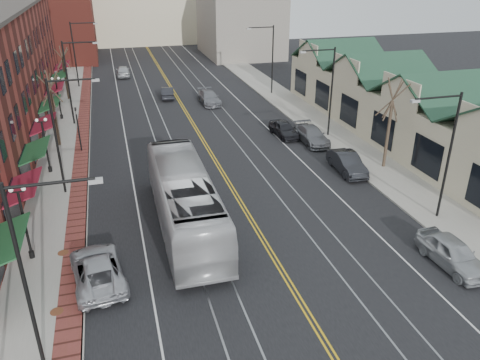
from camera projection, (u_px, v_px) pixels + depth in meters
ground at (307, 312)px, 21.79m from camera, size 160.00×160.00×0.00m
sidewalk_left at (62, 171)px, 36.26m from camera, size 4.00×120.00×0.15m
sidewalk_right at (342, 142)px, 42.14m from camera, size 4.00×120.00×0.15m
building_right at (404, 113)px, 42.67m from camera, size 8.00×36.00×4.60m
backdrop_left at (48, 15)px, 75.96m from camera, size 14.00×18.00×14.00m
backdrop_mid at (141, 18)px, 94.02m from camera, size 22.00×14.00×9.00m
backdrop_right at (240, 22)px, 79.83m from camera, size 12.00×16.00×11.00m
streetlight_l_0 at (33, 259)px, 16.96m from camera, size 3.33×0.25×8.00m
streetlight_l_1 at (61, 125)px, 30.91m from camera, size 3.33×0.25×8.00m
streetlight_l_2 at (72, 74)px, 44.87m from camera, size 3.33×0.25×8.00m
streetlight_l_3 at (77, 48)px, 58.82m from camera, size 3.33×0.25×8.00m
streetlight_r_0 at (445, 145)px, 27.60m from camera, size 3.33×0.25×8.00m
streetlight_r_1 at (328, 83)px, 41.56m from camera, size 3.33×0.25×8.00m
streetlight_r_2 at (269, 53)px, 55.51m from camera, size 3.33×0.25×8.00m
lamppost_l_1 at (25, 225)px, 24.70m from camera, size 0.84×0.28×4.27m
lamppost_l_2 at (46, 147)px, 35.17m from camera, size 0.84×0.28×4.27m
lamppost_l_3 at (59, 99)px, 47.38m from camera, size 0.84×0.28×4.27m
tree_left_near at (53, 108)px, 39.92m from camera, size 1.78×1.37×6.48m
tree_left_far at (65, 72)px, 53.97m from camera, size 1.66×1.28×6.02m
tree_right_mid at (389, 123)px, 35.48m from camera, size 1.90×1.46×6.93m
manhole_mid at (57, 311)px, 21.60m from camera, size 0.60×0.60×0.02m
manhole_far at (63, 253)px, 25.96m from camera, size 0.60×0.60×0.02m
traffic_signal at (78, 126)px, 39.13m from camera, size 0.18×0.15×3.80m
transit_bus at (185, 200)px, 28.06m from camera, size 3.21×13.37×3.72m
parked_suv at (98, 269)px, 23.59m from camera, size 3.07×5.54×1.47m
parked_car_a at (453, 253)px, 24.86m from camera, size 1.98×4.58×1.54m
parked_car_b at (347, 163)px, 36.02m from camera, size 1.87×4.71×1.52m
parked_car_c at (312, 135)px, 41.92m from camera, size 2.01×4.93×1.43m
parked_car_d at (284, 129)px, 43.48m from camera, size 1.97×4.30×1.43m
distant_car_left at (167, 93)px, 55.76m from camera, size 1.83×4.22×1.35m
distant_car_right at (209, 98)px, 53.53m from camera, size 2.11×4.97×1.43m
distant_car_far at (123, 71)px, 66.17m from camera, size 1.92×4.60×1.56m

